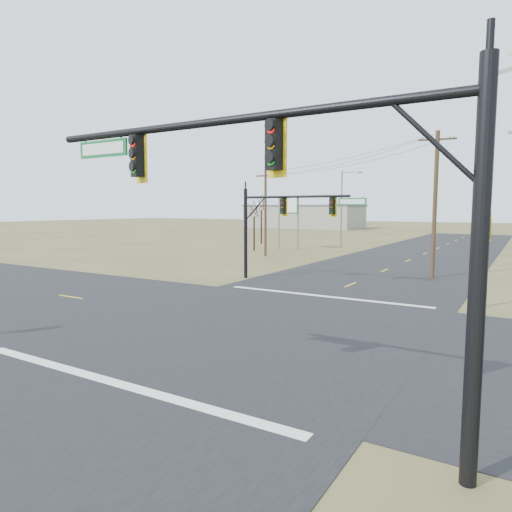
{
  "coord_description": "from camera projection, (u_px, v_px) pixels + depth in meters",
  "views": [
    {
      "loc": [
        9.84,
        -16.1,
        4.95
      ],
      "look_at": [
        -0.5,
        1.0,
        2.86
      ],
      "focal_mm": 32.0,
      "sensor_mm": 36.0,
      "label": 1
    }
  ],
  "objects": [
    {
      "name": "utility_pole_near",
      "position": [
        435.0,
        203.0,
        32.07
      ],
      "size": [
        2.51,
        0.54,
        10.32
      ],
      "rotation": [
        0.0,
        0.0,
        0.17
      ],
      "color": "#46321E",
      "rests_on": "ground"
    },
    {
      "name": "stop_bar_far",
      "position": [
        323.0,
        296.0,
        25.67
      ],
      "size": [
        12.0,
        0.4,
        0.01
      ],
      "primitive_type": "cube",
      "color": "silver",
      "rests_on": "road_ns"
    },
    {
      "name": "utility_pole_far",
      "position": [
        265.0,
        211.0,
        47.01
      ],
      "size": [
        2.17,
        0.26,
        8.87
      ],
      "rotation": [
        0.0,
        0.0,
        0.01
      ],
      "color": "#46321E",
      "rests_on": "ground"
    },
    {
      "name": "highway_sign",
      "position": [
        288.0,
        212.0,
        55.21
      ],
      "size": [
        3.18,
        1.45,
        6.45
      ],
      "rotation": [
        0.0,
        0.0,
        -0.41
      ],
      "color": "slate",
      "rests_on": "ground"
    },
    {
      "name": "ground",
      "position": [
        254.0,
        326.0,
        19.29
      ],
      "size": [
        320.0,
        320.0,
        0.0
      ],
      "primitive_type": "plane",
      "color": "olive",
      "rests_on": "ground"
    },
    {
      "name": "bare_tree_b",
      "position": [
        261.0,
        202.0,
        63.86
      ],
      "size": [
        3.36,
        3.36,
        7.3
      ],
      "rotation": [
        0.0,
        0.0,
        -0.19
      ],
      "color": "black",
      "rests_on": "ground"
    },
    {
      "name": "mast_arm_near",
      "position": [
        291.0,
        184.0,
        9.51
      ],
      "size": [
        10.87,
        0.56,
        7.51
      ],
      "rotation": [
        0.0,
        0.0,
        -0.32
      ],
      "color": "black",
      "rests_on": "ground"
    },
    {
      "name": "road_ew",
      "position": [
        254.0,
        326.0,
        19.29
      ],
      "size": [
        160.0,
        14.0,
        0.02
      ],
      "primitive_type": "cube",
      "color": "black",
      "rests_on": "ground"
    },
    {
      "name": "pedestal_signal_ne",
      "position": [
        485.0,
        240.0,
        22.51
      ],
      "size": [
        0.6,
        0.53,
        4.69
      ],
      "rotation": [
        0.0,
        0.0,
        -0.11
      ],
      "color": "black",
      "rests_on": "ground"
    },
    {
      "name": "bare_tree_a",
      "position": [
        254.0,
        208.0,
        53.2
      ],
      "size": [
        2.77,
        2.77,
        6.27
      ],
      "rotation": [
        0.0,
        0.0,
        0.08
      ],
      "color": "black",
      "rests_on": "ground"
    },
    {
      "name": "warehouse_left",
      "position": [
        304.0,
        217.0,
        116.18
      ],
      "size": [
        28.0,
        14.0,
        5.5
      ],
      "primitive_type": "cube",
      "color": "gray",
      "rests_on": "ground"
    },
    {
      "name": "road_ns",
      "position": [
        254.0,
        326.0,
        19.29
      ],
      "size": [
        14.0,
        160.0,
        0.02
      ],
      "primitive_type": "cube",
      "color": "black",
      "rests_on": "ground"
    },
    {
      "name": "stop_bar_near",
      "position": [
        116.0,
        383.0,
        12.9
      ],
      "size": [
        12.0,
        0.4,
        0.01
      ],
      "primitive_type": "cube",
      "color": "silver",
      "rests_on": "road_ns"
    },
    {
      "name": "mast_arm_far",
      "position": [
        286.0,
        214.0,
        30.51
      ],
      "size": [
        8.83,
        0.51,
        6.32
      ],
      "rotation": [
        0.0,
        0.0,
        -0.22
      ],
      "color": "black",
      "rests_on": "ground"
    },
    {
      "name": "streetlight_c",
      "position": [
        343.0,
        205.0,
        56.88
      ],
      "size": [
        2.68,
        0.37,
        9.59
      ],
      "rotation": [
        0.0,
        0.0,
        0.28
      ],
      "color": "slate",
      "rests_on": "ground"
    }
  ]
}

